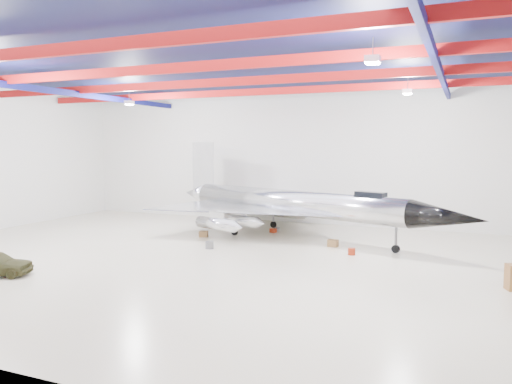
% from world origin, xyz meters
% --- Properties ---
extents(floor, '(40.00, 40.00, 0.00)m').
position_xyz_m(floor, '(0.00, 0.00, 0.00)').
color(floor, beige).
rests_on(floor, ground).
extents(wall_back, '(40.00, 0.00, 40.00)m').
position_xyz_m(wall_back, '(0.00, 15.00, 5.50)').
color(wall_back, silver).
rests_on(wall_back, floor).
extents(ceiling, '(40.00, 40.00, 0.00)m').
position_xyz_m(ceiling, '(0.00, 0.00, 11.00)').
color(ceiling, '#0A0F38').
rests_on(ceiling, wall_back).
extents(ceiling_structure, '(39.50, 29.50, 1.08)m').
position_xyz_m(ceiling_structure, '(0.00, 0.00, 10.32)').
color(ceiling_structure, '#9C1111').
rests_on(ceiling_structure, ceiling).
extents(jet_aircraft, '(24.00, 17.97, 6.77)m').
position_xyz_m(jet_aircraft, '(2.01, 8.34, 2.22)').
color(jet_aircraft, silver).
rests_on(jet_aircraft, floor).
extents(toolbox_red, '(0.52, 0.46, 0.31)m').
position_xyz_m(toolbox_red, '(0.19, 9.51, 0.15)').
color(toolbox_red, maroon).
rests_on(toolbox_red, floor).
extents(engine_drum, '(0.63, 0.63, 0.47)m').
position_xyz_m(engine_drum, '(-1.46, 2.50, 0.23)').
color(engine_drum, '#59595B').
rests_on(engine_drum, floor).
extents(parts_bin, '(0.65, 0.53, 0.44)m').
position_xyz_m(parts_bin, '(5.60, 6.16, 0.22)').
color(parts_bin, olive).
rests_on(parts_bin, floor).
extents(tool_chest, '(0.55, 0.55, 0.40)m').
position_xyz_m(tool_chest, '(7.23, 4.19, 0.20)').
color(tool_chest, maroon).
rests_on(tool_chest, floor).
extents(oil_barrel, '(0.70, 0.62, 0.42)m').
position_xyz_m(oil_barrel, '(-3.78, 5.95, 0.21)').
color(oil_barrel, olive).
rests_on(oil_barrel, floor).
extents(spares_box, '(0.44, 0.44, 0.32)m').
position_xyz_m(spares_box, '(0.35, 10.01, 0.16)').
color(spares_box, '#59595B').
rests_on(spares_box, floor).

